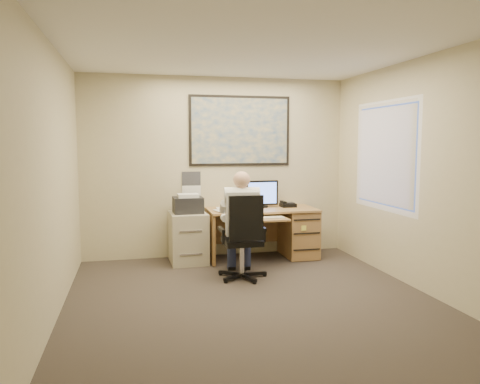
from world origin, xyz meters
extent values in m
cube|color=#332D27|center=(0.00, 0.00, 0.00)|extent=(4.00, 4.50, 0.00)
cube|color=white|center=(0.00, 0.00, 2.70)|extent=(4.00, 4.50, 0.00)
cube|color=beige|center=(0.00, 2.25, 1.35)|extent=(4.00, 0.00, 2.70)
cube|color=beige|center=(0.00, -2.25, 1.35)|extent=(4.00, 0.00, 2.70)
cube|color=beige|center=(-2.00, 0.00, 1.35)|extent=(0.00, 4.50, 2.70)
cube|color=beige|center=(2.00, 0.00, 1.35)|extent=(0.00, 4.50, 2.70)
cube|color=#A87D48|center=(0.61, 1.88, 0.73)|extent=(1.60, 0.75, 0.03)
cube|color=#9E7340|center=(1.19, 1.88, 0.36)|extent=(0.45, 0.70, 0.70)
cube|color=#9E7340|center=(-0.17, 1.88, 0.36)|extent=(0.04, 0.70, 0.70)
cube|color=#9E7340|center=(0.61, 2.22, 0.45)|extent=(1.55, 0.03, 0.55)
cylinder|color=black|center=(0.65, 2.02, 0.76)|extent=(0.20, 0.20, 0.02)
cube|color=black|center=(0.65, 2.00, 0.97)|extent=(0.50, 0.06, 0.37)
cube|color=#5D87FF|center=(0.65, 1.98, 0.97)|extent=(0.44, 0.02, 0.32)
cube|color=#A87D48|center=(0.58, 1.43, 0.66)|extent=(0.55, 0.30, 0.02)
cube|color=beige|center=(0.58, 1.43, 0.68)|extent=(0.43, 0.14, 0.02)
cube|color=black|center=(1.05, 1.97, 0.78)|extent=(0.22, 0.20, 0.06)
cylinder|color=silver|center=(0.43, 1.72, 0.83)|extent=(0.07, 0.07, 0.16)
cylinder|color=white|center=(0.53, 1.98, 0.80)|extent=(0.09, 0.09, 0.11)
cube|color=white|center=(0.16, 1.88, 0.76)|extent=(0.60, 0.56, 0.02)
cube|color=#1E4C93|center=(0.36, 2.23, 1.90)|extent=(1.56, 0.03, 1.06)
cube|color=white|center=(-0.39, 2.24, 1.08)|extent=(0.28, 0.01, 0.42)
cube|color=#B2AA90|center=(-0.48, 1.89, 0.36)|extent=(0.53, 0.63, 0.72)
cube|color=black|center=(-0.48, 1.89, 0.83)|extent=(0.42, 0.37, 0.23)
cube|color=white|center=(-0.48, 1.87, 0.97)|extent=(0.29, 0.23, 0.05)
cylinder|color=silver|center=(0.09, 0.95, 0.25)|extent=(0.06, 0.06, 0.40)
cube|color=black|center=(0.09, 0.95, 0.47)|extent=(0.47, 0.47, 0.07)
cube|color=black|center=(0.09, 0.72, 0.81)|extent=(0.42, 0.06, 0.56)
camera|label=1|loc=(-1.25, -4.73, 1.72)|focal=35.00mm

